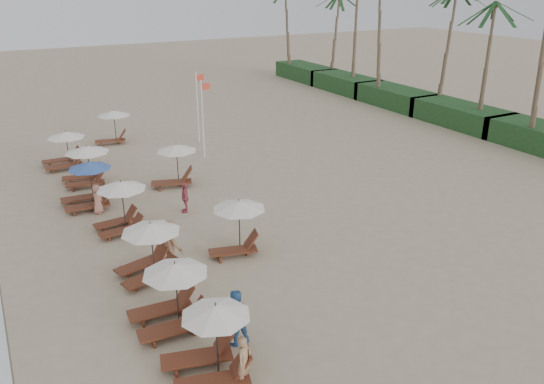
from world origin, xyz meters
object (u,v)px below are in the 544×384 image
inland_station_2 (112,124)px  beachgoer_far_b (98,199)px  lounger_station_1 (168,299)px  inland_station_0 (236,223)px  lounger_station_0 (207,348)px  lounger_station_3 (119,207)px  beachgoer_mid_b (171,243)px  lounger_station_5 (84,166)px  beachgoer_far_a (185,197)px  lounger_station_4 (86,187)px  inland_station_1 (174,163)px  beachgoer_mid_a (235,318)px  beachgoer_near (244,362)px  flag_pole_near (203,116)px  lounger_station_2 (146,251)px  lounger_station_6 (63,151)px

inland_station_2 → beachgoer_far_b: (-3.50, -11.61, -0.60)m
lounger_station_1 → inland_station_0: size_ratio=0.98×
lounger_station_0 → lounger_station_3: lounger_station_3 is taller
beachgoer_mid_b → inland_station_0: bearing=-125.1°
lounger_station_0 → lounger_station_5: bearing=90.0°
beachgoer_far_a → lounger_station_5: bearing=-131.6°
lounger_station_4 → inland_station_1: size_ratio=0.92×
lounger_station_0 → lounger_station_1: (-0.17, 2.90, 0.01)m
inland_station_2 → beachgoer_mid_a: 23.97m
inland_station_0 → beachgoer_far_a: (-0.42, 5.00, -0.58)m
lounger_station_3 → beachgoer_mid_a: size_ratio=1.33×
lounger_station_1 → beachgoer_near: lounger_station_1 is taller
beachgoer_near → flag_pole_near: 20.94m
beachgoer_far_a → beachgoer_mid_a: bearing=7.0°
lounger_station_0 → lounger_station_2: (0.12, 6.33, 0.08)m
lounger_station_3 → beachgoer_far_b: 2.55m
lounger_station_4 → beachgoer_far_a: size_ratio=1.73×
lounger_station_4 → beachgoer_mid_a: 13.52m
lounger_station_0 → lounger_station_3: size_ratio=1.05×
lounger_station_4 → lounger_station_6: 6.87m
lounger_station_2 → beachgoer_far_b: lounger_station_2 is taller
lounger_station_5 → beachgoer_mid_b: size_ratio=1.45×
lounger_station_1 → inland_station_0: lounger_station_1 is taller
lounger_station_1 → beachgoer_far_b: bearing=90.5°
lounger_station_5 → beachgoer_mid_a: bearing=-85.4°
lounger_station_1 → beachgoer_far_b: lounger_station_1 is taller
lounger_station_2 → beachgoer_mid_a: lounger_station_2 is taller
lounger_station_5 → lounger_station_3: bearing=-88.3°
lounger_station_0 → inland_station_2: 25.10m
inland_station_2 → lounger_station_4: bearing=-109.8°
beachgoer_far_a → flag_pole_near: size_ratio=0.31×
lounger_station_5 → inland_station_1: (4.28, -2.51, 0.18)m
beachgoer_near → beachgoer_far_b: beachgoer_near is taller
lounger_station_6 → lounger_station_4: bearing=-89.9°
inland_station_2 → beachgoer_near: size_ratio=1.73×
lounger_station_0 → inland_station_0: (3.93, 6.41, 0.37)m
lounger_station_1 → inland_station_2: size_ratio=0.98×
beachgoer_far_b → inland_station_1: bearing=-37.5°
lounger_station_4 → inland_station_0: bearing=-60.7°
lounger_station_0 → lounger_station_4: bearing=92.2°
inland_station_1 → beachgoer_mid_b: inland_station_1 is taller
beachgoer_far_a → beachgoer_far_b: beachgoer_far_a is taller
lounger_station_2 → inland_station_2: 18.82m
inland_station_2 → beachgoer_far_b: bearing=-106.8°
lounger_station_6 → beachgoer_mid_b: (1.79, -14.48, -0.06)m
lounger_station_5 → beachgoer_near: bearing=-87.6°
beachgoer_near → beachgoer_mid_a: size_ratio=0.85×
beachgoer_mid_b → lounger_station_1: bearing=133.0°
lounger_station_5 → beachgoer_far_a: (3.52, -6.22, -0.32)m
lounger_station_5 → inland_station_1: size_ratio=0.95×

